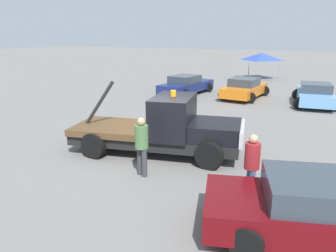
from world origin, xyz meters
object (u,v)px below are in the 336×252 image
object	(u,v)px
foreground_car	(329,210)
traffic_cone	(157,119)
canopy_tent_blue	(262,57)
parked_car_orange	(245,88)
person_near_truck	(252,162)
person_at_hood	(142,143)
parked_car_navy	(186,85)
tow_truck	(165,129)
parked_car_skyblue	(315,94)

from	to	relation	value
foreground_car	traffic_cone	world-z (taller)	foreground_car
foreground_car	canopy_tent_blue	world-z (taller)	canopy_tent_blue
parked_car_orange	person_near_truck	bearing A→B (deg)	-160.07
person_at_hood	parked_car_navy	world-z (taller)	person_at_hood
tow_truck	parked_car_orange	size ratio (longest dim) A/B	1.38
person_near_truck	traffic_cone	distance (m)	7.70
parked_car_orange	canopy_tent_blue	xyz separation A→B (m)	(-1.11, 10.27, 1.41)
parked_car_orange	traffic_cone	bearing A→B (deg)	171.40
parked_car_orange	parked_car_navy	bearing A→B (deg)	100.71
person_at_hood	foreground_car	bearing A→B (deg)	99.54
canopy_tent_blue	traffic_cone	distance (m)	18.63
person_near_truck	parked_car_orange	bearing A→B (deg)	-104.21
person_at_hood	tow_truck	bearing A→B (deg)	-152.12
person_at_hood	parked_car_navy	xyz separation A→B (m)	(-4.40, 13.12, -0.38)
person_near_truck	person_at_hood	distance (m)	3.20
parked_car_navy	canopy_tent_blue	world-z (taller)	canopy_tent_blue
tow_truck	foreground_car	world-z (taller)	tow_truck
tow_truck	traffic_cone	xyz separation A→B (m)	(-2.15, 3.30, -0.65)
parked_car_skyblue	canopy_tent_blue	distance (m)	11.93
parked_car_skyblue	traffic_cone	xyz separation A→B (m)	(-6.24, -7.95, -0.39)
foreground_car	person_near_truck	size ratio (longest dim) A/B	3.15
tow_truck	traffic_cone	bearing A→B (deg)	110.09
parked_car_navy	parked_car_orange	size ratio (longest dim) A/B	1.11
parked_car_navy	parked_car_orange	world-z (taller)	same
tow_truck	person_at_hood	xyz separation A→B (m)	(0.24, -1.96, 0.13)
canopy_tent_blue	traffic_cone	size ratio (longest dim) A/B	5.45
foreground_car	person_at_hood	world-z (taller)	person_at_hood
tow_truck	parked_car_orange	distance (m)	11.56
person_near_truck	person_at_hood	size ratio (longest dim) A/B	0.97
tow_truck	traffic_cone	distance (m)	3.99
foreground_car	parked_car_orange	size ratio (longest dim) A/B	1.21
tow_truck	person_at_hood	distance (m)	1.97
person_at_hood	parked_car_skyblue	distance (m)	13.76
traffic_cone	parked_car_skyblue	bearing A→B (deg)	51.85
canopy_tent_blue	parked_car_orange	bearing A→B (deg)	-83.85
tow_truck	person_near_truck	xyz separation A→B (m)	(3.44, -1.94, 0.09)
foreground_car	parked_car_navy	bearing A→B (deg)	106.12
person_at_hood	parked_car_skyblue	size ratio (longest dim) A/B	0.38
tow_truck	canopy_tent_blue	distance (m)	21.89
person_near_truck	person_at_hood	bearing A→B (deg)	-28.78
person_near_truck	parked_car_navy	bearing A→B (deg)	-88.98
canopy_tent_blue	foreground_car	bearing A→B (deg)	-75.31
tow_truck	foreground_car	size ratio (longest dim) A/B	1.15
parked_car_skyblue	traffic_cone	bearing A→B (deg)	133.96
person_near_truck	traffic_cone	bearing A→B (deg)	-72.24
foreground_car	person_at_hood	xyz separation A→B (m)	(-5.00, 0.99, 0.38)
person_at_hood	parked_car_navy	size ratio (longest dim) A/B	0.36
parked_car_orange	traffic_cone	distance (m)	8.51
tow_truck	person_near_truck	bearing A→B (deg)	-42.31
foreground_car	parked_car_navy	world-z (taller)	same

